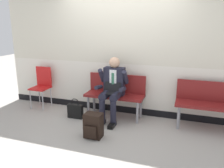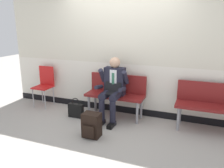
# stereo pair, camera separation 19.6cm
# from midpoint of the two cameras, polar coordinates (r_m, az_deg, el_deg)

# --- Properties ---
(ground_plane) EXTENTS (18.00, 18.00, 0.00)m
(ground_plane) POSITION_cam_midpoint_polar(r_m,az_deg,el_deg) (4.50, -1.46, -9.60)
(ground_plane) COLOR #9E9991
(station_wall) EXTENTS (5.34, 0.14, 2.75)m
(station_wall) POSITION_cam_midpoint_polar(r_m,az_deg,el_deg) (4.74, 1.20, 8.82)
(station_wall) COLOR beige
(station_wall) RESTS_ON ground
(bench_with_person) EXTENTS (1.18, 0.42, 0.86)m
(bench_with_person) POSITION_cam_midpoint_polar(r_m,az_deg,el_deg) (4.65, -0.34, -1.96)
(bench_with_person) COLOR maroon
(bench_with_person) RESTS_ON ground
(bench_empty) EXTENTS (1.24, 0.42, 0.85)m
(bench_empty) POSITION_cam_midpoint_polar(r_m,az_deg,el_deg) (4.43, 22.38, -4.03)
(bench_empty) COLOR maroon
(bench_empty) RESTS_ON ground
(person_seated) EXTENTS (0.57, 0.70, 1.23)m
(person_seated) POSITION_cam_midpoint_polar(r_m,az_deg,el_deg) (4.44, -1.17, -0.91)
(person_seated) COLOR #1E1E2D
(person_seated) RESTS_ON ground
(backpack) EXTENTS (0.29, 0.25, 0.42)m
(backpack) POSITION_cam_midpoint_polar(r_m,az_deg,el_deg) (3.92, -6.11, -10.28)
(backpack) COLOR black
(backpack) RESTS_ON ground
(handbag) EXTENTS (0.31, 0.10, 0.41)m
(handbag) POSITION_cam_midpoint_polar(r_m,az_deg,el_deg) (4.74, -10.28, -6.57)
(handbag) COLOR black
(handbag) RESTS_ON ground
(folding_chair) EXTENTS (0.38, 0.38, 0.91)m
(folding_chair) POSITION_cam_midpoint_polar(r_m,az_deg,el_deg) (5.45, -17.94, 0.15)
(folding_chair) COLOR red
(folding_chair) RESTS_ON ground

